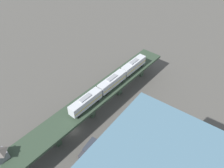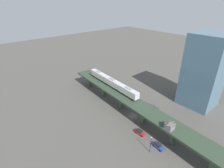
{
  "view_description": "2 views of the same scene",
  "coord_description": "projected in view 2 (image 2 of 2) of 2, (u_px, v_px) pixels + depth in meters",
  "views": [
    {
      "loc": [
        -36.33,
        28.09,
        58.21
      ],
      "look_at": [
        -2.5,
        -17.67,
        9.3
      ],
      "focal_mm": 35.0,
      "sensor_mm": 36.0,
      "label": 1
    },
    {
      "loc": [
        50.97,
        44.09,
        49.96
      ],
      "look_at": [
        -2.5,
        -17.67,
        9.3
      ],
      "focal_mm": 28.0,
      "sensor_mm": 36.0,
      "label": 2
    }
  ],
  "objects": [
    {
      "name": "street_car_red",
      "position": [
        140.0,
        132.0,
        70.78
      ],
      "size": [
        2.04,
        4.45,
        1.89
      ],
      "color": "#AD1E1E",
      "rests_on": "ground"
    },
    {
      "name": "signal_hut",
      "position": [
        170.0,
        125.0,
        61.54
      ],
      "size": [
        3.41,
        3.41,
        3.4
      ],
      "color": "slate",
      "rests_on": "elevated_viaduct"
    },
    {
      "name": "ground_plane",
      "position": [
        133.0,
        116.0,
        81.97
      ],
      "size": [
        400.0,
        400.0,
        0.0
      ],
      "primitive_type": "plane",
      "color": "#4C4944"
    },
    {
      "name": "office_tower",
      "position": [
        204.0,
        71.0,
        84.03
      ],
      "size": [
        16.0,
        16.0,
        36.0
      ],
      "color": "slate",
      "rests_on": "ground"
    },
    {
      "name": "delivery_truck",
      "position": [
        151.0,
        108.0,
        84.61
      ],
      "size": [
        2.98,
        7.39,
        3.2
      ],
      "color": "#333338",
      "rests_on": "ground"
    },
    {
      "name": "street_car_blue",
      "position": [
        158.0,
        146.0,
        64.19
      ],
      "size": [
        2.19,
        4.52,
        1.89
      ],
      "color": "#233D93",
      "rests_on": "ground"
    },
    {
      "name": "subway_train",
      "position": [
        112.0,
        82.0,
        90.79
      ],
      "size": [
        5.13,
        37.3,
        4.45
      ],
      "color": "silver",
      "rests_on": "elevated_viaduct"
    },
    {
      "name": "elevated_viaduct",
      "position": [
        133.0,
        104.0,
        79.12
      ],
      "size": [
        14.09,
        92.34,
        7.8
      ],
      "color": "#2C3D2C",
      "rests_on": "ground"
    },
    {
      "name": "street_lamp",
      "position": [
        151.0,
        143.0,
        61.12
      ],
      "size": [
        0.44,
        0.44,
        6.94
      ],
      "color": "black",
      "rests_on": "ground"
    }
  ]
}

